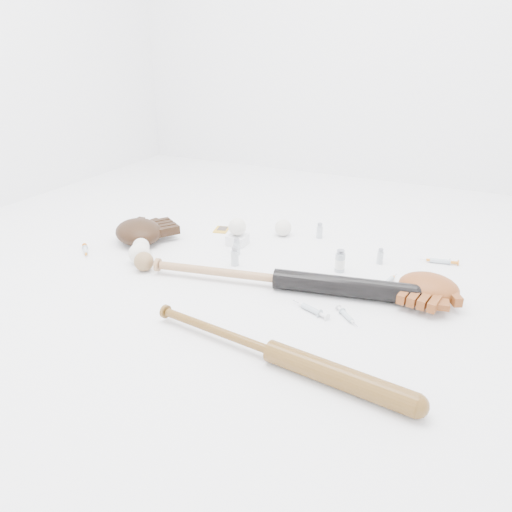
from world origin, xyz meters
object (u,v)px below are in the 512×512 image
at_px(pedestal, 237,240).
at_px(bat_dark, 277,279).
at_px(glove_dark, 139,231).
at_px(bat_wood, 272,351).

bearing_deg(pedestal, bat_dark, -43.17).
relative_size(bat_dark, glove_dark, 3.55).
relative_size(bat_wood, pedestal, 10.76).
bearing_deg(glove_dark, bat_wood, 1.59).
xyz_separation_m(bat_dark, glove_dark, (-0.69, 0.13, 0.01)).
distance_m(glove_dark, pedestal, 0.42).
height_order(bat_wood, glove_dark, glove_dark).
relative_size(bat_dark, pedestal, 12.59).
height_order(bat_dark, glove_dark, glove_dark).
distance_m(bat_dark, pedestal, 0.42).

